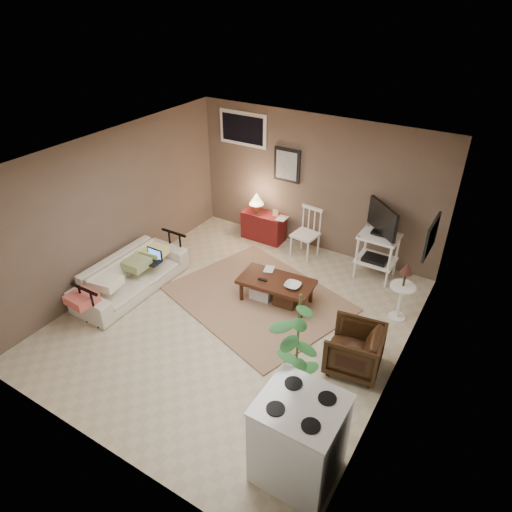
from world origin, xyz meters
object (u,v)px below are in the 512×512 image
Objects in this scene: sofa at (130,270)px; potted_plant at (297,353)px; armchair at (354,347)px; coffee_table at (276,289)px; side_table at (403,285)px; spindle_chair at (306,235)px; red_console at (263,224)px; stove at (299,439)px; tv_stand at (379,240)px.

sofa is 3.39m from potted_plant.
coffee_table is at bearing -122.61° from armchair.
potted_plant is (-0.52, -2.27, 0.31)m from side_table.
spindle_chair is at bearing 98.60° from coffee_table.
spindle_chair is 0.95× the size of side_table.
coffee_table is at bearing 125.13° from potted_plant.
stove is (2.73, -3.92, 0.19)m from red_console.
potted_plant reaches higher than red_console.
potted_plant reaches higher than sofa.
sofa is 4.07m from side_table.
stove is at bearing -55.22° from red_console.
stove reaches higher than red_console.
sofa is at bearing 158.49° from stove.
stove reaches higher than side_table.
potted_plant reaches higher than spindle_chair.
red_console is at bearing 160.84° from side_table.
potted_plant reaches higher than side_table.
stove reaches higher than coffee_table.
tv_stand is at bearing -52.94° from sofa.
sofa is 2.85× the size of armchair.
tv_stand is 1.09m from side_table.
spindle_chair is at bearing 114.10° from potted_plant.
side_table is 0.93× the size of stove.
coffee_table is 0.69× the size of potted_plant.
red_console reaches higher than spindle_chair.
coffee_table is at bearing -125.74° from tv_stand.
red_console is 0.96m from spindle_chair.
tv_stand is 2.22m from armchair.
spindle_chair is (1.86, 2.36, 0.05)m from sofa.
spindle_chair is (-0.22, 1.45, 0.18)m from coffee_table.
tv_stand is (1.05, 1.46, 0.45)m from coffee_table.
coffee_table is 1.14× the size of stove.
red_console reaches higher than coffee_table.
spindle_chair is 2.75m from armchair.
spindle_chair is at bearing -179.87° from tv_stand.
spindle_chair is 2.11m from side_table.
red_console is at bearing 171.92° from spindle_chair.
tv_stand is at bearing 54.26° from coffee_table.
red_console is 4.78m from stove.
side_table is at bearing -24.17° from spindle_chair.
red_console is 0.55× the size of potted_plant.
armchair is (0.45, -2.14, -0.35)m from tv_stand.
red_console is at bearing -138.53° from armchair.
sofa is at bearing -156.49° from coffee_table.
sofa is 2.65m from red_console.
red_console is 0.71× the size of tv_stand.
armchair is (2.67, -2.27, 0.02)m from red_console.
coffee_table is 1.48m from spindle_chair.
stove is at bearing -111.51° from sofa.
side_table is 2.93m from stove.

